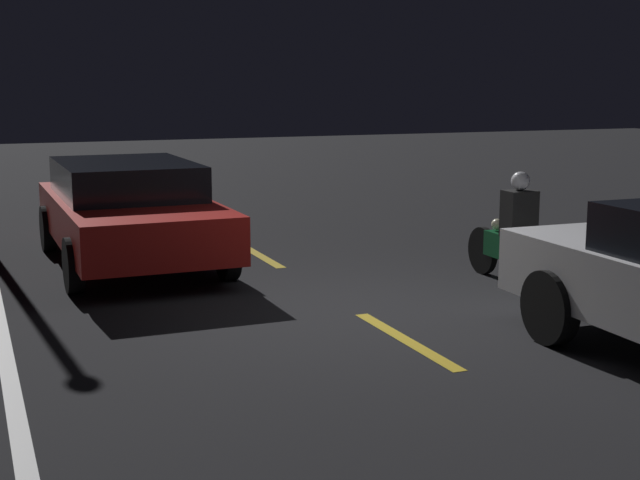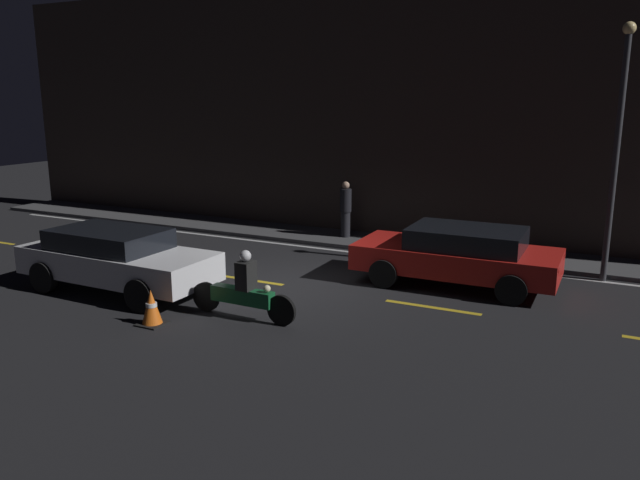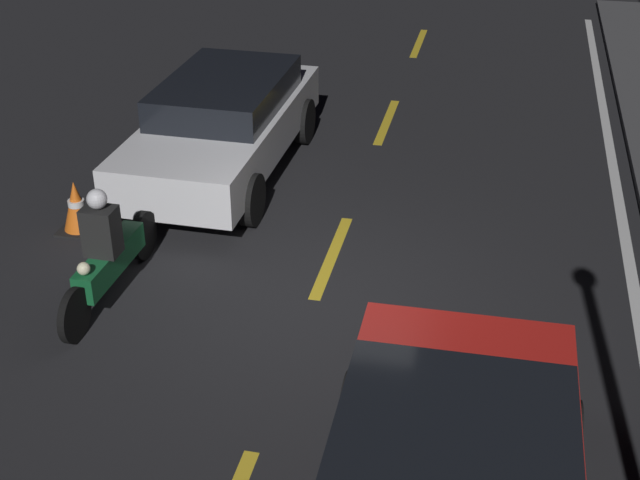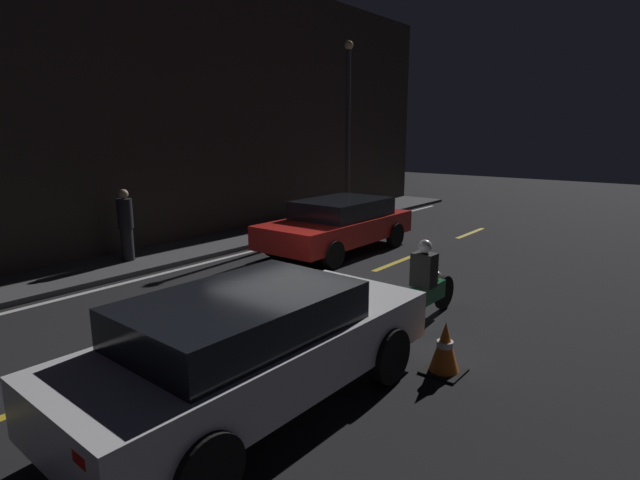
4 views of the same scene
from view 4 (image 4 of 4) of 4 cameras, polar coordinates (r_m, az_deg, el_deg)
The scene contains 13 objects.
ground_plane at distance 9.25m, azimuth -2.30°, elevation -6.92°, with size 56.00×56.00×0.00m, color black.
raised_curb at distance 12.71m, azimuth -18.62°, elevation -1.96°, with size 28.00×1.90×0.11m.
building_front at distance 13.32m, azimuth -22.42°, elevation 14.59°, with size 28.00×0.30×7.58m.
lane_dash_c at distance 8.56m, azimuth -6.73°, elevation -8.57°, with size 2.00×0.14×0.01m.
lane_dash_d at distance 11.99m, azimuth 8.71°, elevation -2.54°, with size 2.00×0.14×0.01m.
lane_dash_e at distance 15.97m, azimuth 16.83°, elevation 0.77°, with size 2.00×0.14×0.01m.
lane_solid_kerb at distance 11.76m, azimuth -15.41°, elevation -3.15°, with size 25.20×0.14×0.01m.
sedan_white at distance 5.63m, azimuth -7.49°, elevation -11.68°, with size 4.51×1.93×1.38m.
taxi_red at distance 12.82m, azimuth 2.14°, elevation 1.90°, with size 4.50×2.04×1.34m.
motorcycle at distance 8.19m, azimuth 11.39°, elevation -5.67°, with size 2.35×0.37×1.37m.
traffic_cone_near at distance 6.70m, azimuth 14.07°, elevation -11.88°, with size 0.49×0.49×0.68m.
pedestrian at distance 12.29m, azimuth -21.31°, elevation 1.65°, with size 0.34×0.34×1.66m.
street_lamp at distance 16.11m, azimuth 3.20°, elevation 12.94°, with size 0.28×0.28×5.76m.
Camera 4 is at (-6.59, -5.73, 3.03)m, focal length 28.00 mm.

